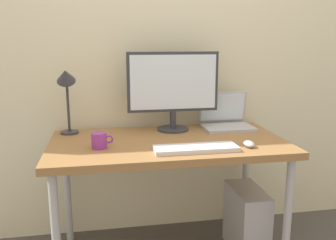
{
  "coord_description": "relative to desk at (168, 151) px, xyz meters",
  "views": [
    {
      "loc": [
        -0.36,
        -2.0,
        1.31
      ],
      "look_at": [
        0.0,
        0.0,
        0.87
      ],
      "focal_mm": 39.0,
      "sensor_mm": 36.0,
      "label": 1
    }
  ],
  "objects": [
    {
      "name": "mouse",
      "position": [
        0.41,
        -0.21,
        0.08
      ],
      "size": [
        0.06,
        0.09,
        0.03
      ],
      "primitive_type": "ellipsoid",
      "color": "#B2B2B7",
      "rests_on": "desk"
    },
    {
      "name": "back_wall",
      "position": [
        0.0,
        0.42,
        0.62
      ],
      "size": [
        4.4,
        0.04,
        2.6
      ],
      "primitive_type": "cube",
      "color": "beige",
      "rests_on": "ground_plane"
    },
    {
      "name": "coffee_mug",
      "position": [
        -0.39,
        -0.09,
        0.11
      ],
      "size": [
        0.12,
        0.08,
        0.08
      ],
      "color": "purple",
      "rests_on": "desk"
    },
    {
      "name": "monitor",
      "position": [
        0.07,
        0.23,
        0.35
      ],
      "size": [
        0.58,
        0.2,
        0.5
      ],
      "color": "#333338",
      "rests_on": "desk"
    },
    {
      "name": "keyboard",
      "position": [
        0.11,
        -0.22,
        0.08
      ],
      "size": [
        0.44,
        0.14,
        0.02
      ],
      "primitive_type": "cube",
      "color": "silver",
      "rests_on": "desk"
    },
    {
      "name": "laptop",
      "position": [
        0.43,
        0.25,
        0.12
      ],
      "size": [
        0.32,
        0.26,
        0.23
      ],
      "color": "#B2B2B7",
      "rests_on": "desk"
    },
    {
      "name": "desk",
      "position": [
        0.0,
        0.0,
        0.0
      ],
      "size": [
        1.34,
        0.73,
        0.75
      ],
      "color": "olive",
      "rests_on": "ground_plane"
    },
    {
      "name": "computer_tower",
      "position": [
        0.49,
        -0.03,
        -0.47
      ],
      "size": [
        0.18,
        0.36,
        0.42
      ],
      "primitive_type": "cube",
      "color": "#B2B2B7",
      "rests_on": "ground_plane"
    },
    {
      "name": "desk_lamp",
      "position": [
        -0.57,
        0.23,
        0.36
      ],
      "size": [
        0.11,
        0.16,
        0.43
      ],
      "color": "#333338",
      "rests_on": "desk"
    }
  ]
}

